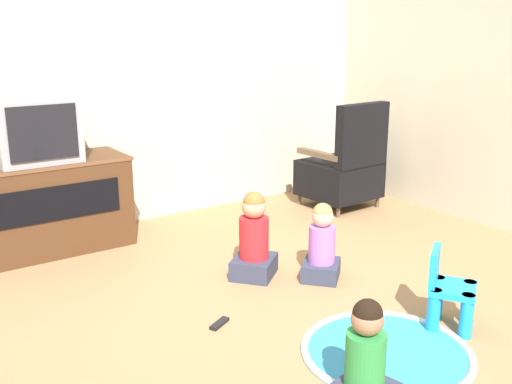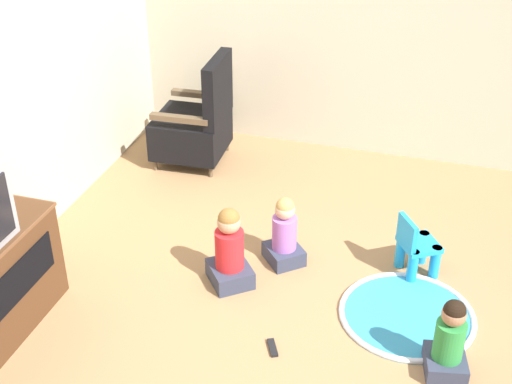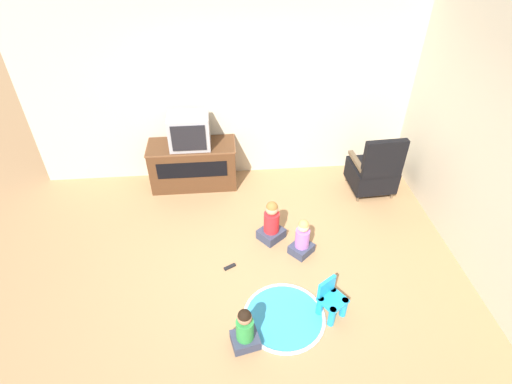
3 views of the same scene
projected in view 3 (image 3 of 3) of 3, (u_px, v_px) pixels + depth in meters
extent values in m
plane|color=#9E754C|center=(251.00, 276.00, 4.75)|extent=(30.00, 30.00, 0.00)
cube|color=beige|center=(227.00, 85.00, 5.64)|extent=(5.68, 0.12, 2.90)
cube|color=#4C2D19|center=(193.00, 165.00, 6.00)|extent=(1.26, 0.52, 0.70)
cube|color=brown|center=(191.00, 145.00, 5.80)|extent=(1.28, 0.53, 0.02)
cube|color=black|center=(192.00, 170.00, 5.74)|extent=(1.01, 0.01, 0.25)
cube|color=#939399|center=(189.00, 131.00, 5.62)|extent=(0.57, 0.41, 0.49)
cube|color=black|center=(189.00, 138.00, 5.45)|extent=(0.47, 0.02, 0.38)
cylinder|color=brown|center=(378.00, 175.00, 6.30)|extent=(0.04, 0.04, 0.10)
cylinder|color=brown|center=(347.00, 178.00, 6.24)|extent=(0.04, 0.04, 0.10)
cylinder|color=brown|center=(392.00, 195.00, 5.90)|extent=(0.04, 0.04, 0.10)
cylinder|color=brown|center=(358.00, 198.00, 5.84)|extent=(0.04, 0.04, 0.10)
cube|color=black|center=(371.00, 175.00, 5.94)|extent=(0.65, 0.64, 0.33)
cube|color=black|center=(384.00, 159.00, 5.45)|extent=(0.59, 0.13, 0.56)
cube|color=brown|center=(392.00, 158.00, 5.80)|extent=(0.10, 0.52, 0.05)
cube|color=brown|center=(356.00, 161.00, 5.74)|extent=(0.10, 0.52, 0.05)
cylinder|color=#1E99DB|center=(332.00, 317.00, 4.16)|extent=(0.07, 0.07, 0.25)
cylinder|color=#1E99DB|center=(344.00, 307.00, 4.25)|extent=(0.07, 0.07, 0.25)
cylinder|color=#1E99DB|center=(320.00, 306.00, 4.26)|extent=(0.07, 0.07, 0.25)
cylinder|color=#1E99DB|center=(332.00, 297.00, 4.35)|extent=(0.07, 0.07, 0.25)
cube|color=#1E99DB|center=(333.00, 300.00, 4.19)|extent=(0.35, 0.35, 0.04)
cube|color=#1E99DB|center=(327.00, 287.00, 4.18)|extent=(0.21, 0.16, 0.20)
cylinder|color=teal|center=(284.00, 317.00, 4.29)|extent=(0.89, 0.89, 0.01)
torus|color=silver|center=(284.00, 317.00, 4.29)|extent=(0.90, 0.90, 0.04)
cube|color=#33384C|center=(271.00, 234.00, 5.22)|extent=(0.40, 0.40, 0.13)
cylinder|color=red|center=(272.00, 222.00, 5.10)|extent=(0.20, 0.20, 0.28)
sphere|color=tan|center=(272.00, 209.00, 4.96)|extent=(0.16, 0.16, 0.16)
sphere|color=olive|center=(272.00, 207.00, 4.94)|extent=(0.15, 0.15, 0.15)
cube|color=#33384C|center=(245.00, 340.00, 4.02)|extent=(0.31, 0.29, 0.12)
cylinder|color=#2D8C3F|center=(245.00, 329.00, 3.90)|extent=(0.18, 0.18, 0.25)
sphere|color=#9E7051|center=(245.00, 317.00, 3.78)|extent=(0.14, 0.14, 0.14)
sphere|color=black|center=(244.00, 316.00, 3.77)|extent=(0.13, 0.13, 0.13)
cube|color=#33384C|center=(301.00, 249.00, 5.02)|extent=(0.36, 0.36, 0.12)
cylinder|color=#A566BF|center=(302.00, 238.00, 4.91)|extent=(0.18, 0.18, 0.25)
sphere|color=#D8AD8C|center=(303.00, 227.00, 4.79)|extent=(0.14, 0.14, 0.14)
sphere|color=tan|center=(304.00, 225.00, 4.77)|extent=(0.13, 0.13, 0.13)
cube|color=black|center=(230.00, 267.00, 4.85)|extent=(0.15, 0.11, 0.02)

